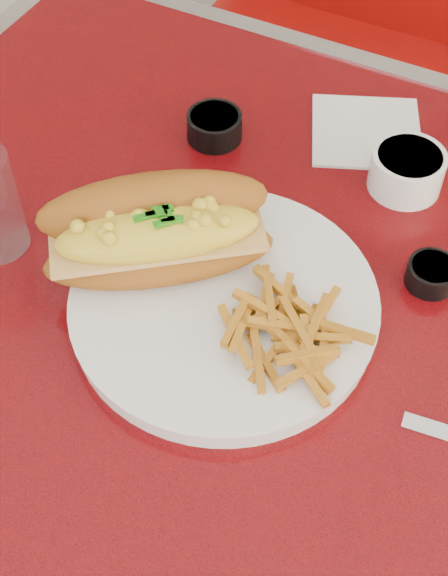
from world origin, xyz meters
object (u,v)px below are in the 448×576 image
at_px(fork, 288,323).
at_px(sauce_cup_left, 214,125).
at_px(gravy_ramekin, 407,170).
at_px(diner_table, 319,388).
at_px(dinner_plate, 224,305).
at_px(sauce_cup_right, 432,273).
at_px(mac_hoagie, 156,231).

bearing_deg(fork, sauce_cup_left, 17.11).
height_order(gravy_ramekin, sauce_cup_left, gravy_ramekin).
xyz_separation_m(diner_table, dinner_plate, (-0.10, -0.06, 0.17)).
height_order(diner_table, dinner_plate, dinner_plate).
distance_m(dinner_plate, sauce_cup_left, 0.27).
xyz_separation_m(sauce_cup_left, sauce_cup_right, (0.30, -0.10, -0.00)).
bearing_deg(gravy_ramekin, dinner_plate, -111.50).
height_order(dinner_plate, sauce_cup_left, sauce_cup_left).
relative_size(diner_table, sauce_cup_left, 15.14).
bearing_deg(fork, dinner_plate, 68.76).
height_order(diner_table, mac_hoagie, mac_hoagie).
distance_m(mac_hoagie, gravy_ramekin, 0.30).
bearing_deg(gravy_ramekin, diner_table, -91.58).
bearing_deg(dinner_plate, sauce_cup_right, 37.59).
bearing_deg(sauce_cup_right, sauce_cup_left, 161.88).
bearing_deg(diner_table, sauce_cup_left, 142.90).
bearing_deg(diner_table, fork, -115.62).
bearing_deg(sauce_cup_right, mac_hoagie, -155.43).
bearing_deg(mac_hoagie, fork, -41.80).
xyz_separation_m(dinner_plate, fork, (0.07, 0.00, 0.01)).
bearing_deg(fork, gravy_ramekin, -31.41).
bearing_deg(dinner_plate, mac_hoagie, 169.19).
xyz_separation_m(dinner_plate, sauce_cup_right, (0.17, 0.13, 0.00)).
relative_size(mac_hoagie, gravy_ramekin, 2.33).
relative_size(diner_table, gravy_ramekin, 11.36).
bearing_deg(sauce_cup_left, sauce_cup_right, -18.12).
relative_size(diner_table, fork, 8.76).
relative_size(mac_hoagie, sauce_cup_left, 3.11).
distance_m(diner_table, mac_hoagie, 0.29).
distance_m(mac_hoagie, sauce_cup_right, 0.28).
bearing_deg(sauce_cup_right, gravy_ramekin, 119.92).
bearing_deg(sauce_cup_left, gravy_ramekin, 5.97).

